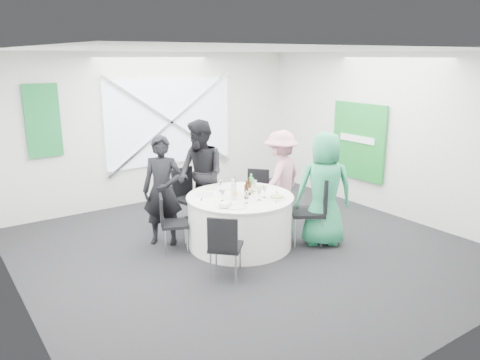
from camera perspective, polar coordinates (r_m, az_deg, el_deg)
floor at (r=6.90m, az=0.96°, el=-8.41°), size 6.00×6.00×0.00m
ceiling at (r=6.33m, az=1.08°, el=15.55°), size 6.00×6.00×0.00m
wall_back at (r=9.03m, az=-10.28°, el=6.24°), size 6.00×0.00×6.00m
wall_front at (r=4.48m, az=24.17°, el=-3.75°), size 6.00×0.00×6.00m
wall_left at (r=5.34m, az=-26.05°, el=-1.08°), size 0.00×6.00×6.00m
wall_right at (r=8.55m, az=17.60°, el=5.29°), size 0.00×6.00×6.00m
window_panel at (r=9.11m, az=-8.48°, el=7.02°), size 2.60×0.03×1.60m
window_brace_a at (r=9.07m, az=-8.37°, el=6.99°), size 2.63×0.05×1.84m
window_brace_b at (r=9.07m, az=-8.37°, el=6.99°), size 2.63×0.05×1.84m
green_banner at (r=8.32m, az=-22.89°, el=6.65°), size 0.55×0.04×1.20m
green_sign at (r=8.91m, az=14.22°, el=4.59°), size 0.05×1.20×1.40m
banquet_table at (r=6.91m, az=-0.00°, el=-4.97°), size 1.56×1.56×0.76m
chair_back at (r=7.69m, az=-6.46°, el=-1.52°), size 0.51×0.52×0.96m
chair_back_left at (r=6.74m, az=-8.64°, el=-4.73°), size 0.50×0.49×0.83m
chair_back_right at (r=7.96m, az=2.07°, el=-1.34°), size 0.55×0.55×0.86m
chair_front_right at (r=6.95m, az=9.01°, el=-3.05°), size 0.65×0.65×1.03m
chair_front_left at (r=5.81m, az=-1.92°, el=-7.69°), size 0.55×0.55×0.86m
person_man_back_left at (r=6.95m, az=-9.42°, el=-1.29°), size 0.71×0.68×1.63m
person_man_back at (r=7.54m, az=-4.81°, el=0.66°), size 0.53×0.88×1.76m
person_woman_pink at (r=7.77m, az=4.98°, el=0.34°), size 1.11×0.80×1.56m
person_woman_green at (r=6.93m, az=10.23°, el=-1.10°), size 0.99×0.90×1.69m
plate_back at (r=7.20m, az=-2.07°, el=-0.90°), size 0.29×0.29×0.01m
plate_back_left at (r=6.84m, az=-4.32°, el=-1.79°), size 0.25×0.25×0.01m
plate_back_right at (r=7.20m, az=2.32°, el=-0.83°), size 0.25×0.25×0.04m
plate_front_right at (r=6.69m, az=4.48°, el=-2.12°), size 0.27×0.27×0.04m
plate_front_left at (r=6.30m, az=-0.44°, el=-3.24°), size 0.29×0.29×0.01m
napkin at (r=6.29m, az=-1.79°, el=-2.98°), size 0.21×0.19×0.05m
beer_bottle_a at (r=6.74m, az=-0.78°, el=-1.27°), size 0.06×0.06×0.24m
beer_bottle_b at (r=6.86m, az=-0.67°, el=-0.93°), size 0.06×0.06×0.25m
beer_bottle_c at (r=6.81m, az=1.10°, el=-1.04°), size 0.06×0.06×0.26m
beer_bottle_d at (r=6.63m, az=0.78°, el=-1.45°), size 0.06×0.06×0.26m
green_water_bottle at (r=6.91m, az=1.35°, el=-0.67°), size 0.08×0.08×0.29m
clear_water_bottle at (r=6.59m, az=-0.76°, el=-1.40°), size 0.08×0.08×0.30m
wine_glass_a at (r=6.56m, az=2.36°, el=-1.43°), size 0.07×0.07×0.17m
wine_glass_b at (r=6.99m, az=-2.45°, el=-0.39°), size 0.07×0.07×0.17m
wine_glass_c at (r=6.42m, az=0.79°, el=-1.79°), size 0.07×0.07×0.17m
wine_glass_d at (r=6.99m, az=1.82°, el=-0.39°), size 0.07×0.07×0.17m
wine_glass_e at (r=6.52m, az=-2.12°, el=-1.52°), size 0.07×0.07×0.17m
wine_glass_f at (r=6.69m, az=3.02°, el=-1.11°), size 0.07×0.07×0.17m
wine_glass_g at (r=7.05m, az=-0.93°, el=-0.25°), size 0.07×0.07×0.17m
fork_a at (r=6.31m, az=-2.54°, el=-3.26°), size 0.11×0.12×0.01m
knife_a at (r=6.24m, az=-0.19°, el=-3.47°), size 0.10×0.13×0.01m
fork_b at (r=6.92m, az=-4.67°, el=-1.64°), size 0.09×0.14×0.01m
knife_b at (r=6.63m, az=-4.72°, el=-2.39°), size 0.10×0.13×0.01m
fork_c at (r=7.30m, az=-1.73°, el=-0.72°), size 0.15×0.03×0.01m
knife_c at (r=7.13m, az=-3.73°, el=-1.13°), size 0.15×0.02×0.01m
fork_d at (r=6.55m, az=4.46°, el=-2.61°), size 0.12×0.12×0.01m
knife_d at (r=6.97m, az=4.51°, el=-1.51°), size 0.10×0.13×0.01m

